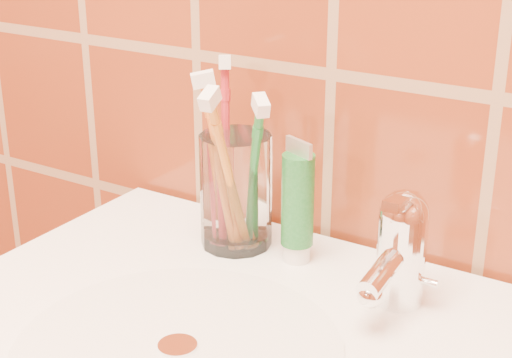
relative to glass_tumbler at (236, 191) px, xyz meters
The scene contains 7 objects.
glass_tumbler is the anchor object (origin of this frame).
toothpaste_tube 0.08m from the glass_tumbler, ahead, with size 0.04×0.04×0.14m.
faucet 0.21m from the glass_tumbler, ahead, with size 0.05×0.11×0.12m.
toothbrush_0 0.05m from the glass_tumbler, 152.68° to the left, with size 0.05×0.06×0.22m, color #AA242E, non-canonical shape.
toothbrush_1 0.04m from the glass_tumbler, 108.81° to the right, with size 0.05×0.05×0.21m, color orange, non-canonical shape.
toothbrush_2 0.05m from the glass_tumbler, 67.28° to the right, with size 0.03×0.10×0.21m, color orange, non-canonical shape.
toothbrush_3 0.04m from the glass_tumbler, 23.68° to the right, with size 0.07×0.07×0.20m, color #207B34, non-canonical shape.
Camera 1 is at (0.38, 0.44, 1.25)m, focal length 55.00 mm.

